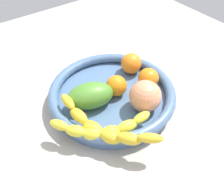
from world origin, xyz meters
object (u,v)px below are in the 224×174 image
(peach_blush, at_px, (145,96))
(mango_green, at_px, (90,96))
(orange_mid_left, at_px, (131,64))
(banana_draped_left, at_px, (102,129))
(orange_mid_right, at_px, (148,78))
(banana_draped_right, at_px, (103,127))
(fruit_bowl, at_px, (112,95))
(orange_front, at_px, (117,87))

(peach_blush, xyz_separation_m, mango_green, (-0.10, 0.09, -0.01))
(orange_mid_left, bearing_deg, banana_draped_left, -144.85)
(orange_mid_right, bearing_deg, banana_draped_right, -161.03)
(fruit_bowl, height_order, orange_mid_right, orange_mid_right)
(banana_draped_left, xyz_separation_m, orange_mid_right, (0.19, 0.06, 0.00))
(orange_mid_right, xyz_separation_m, peach_blush, (-0.06, -0.05, 0.01))
(banana_draped_left, xyz_separation_m, peach_blush, (0.13, 0.01, 0.01))
(fruit_bowl, distance_m, orange_mid_left, 0.12)
(peach_blush, bearing_deg, orange_mid_right, 41.79)
(banana_draped_left, bearing_deg, orange_mid_right, 18.31)
(orange_mid_right, bearing_deg, mango_green, 168.79)
(banana_draped_left, relative_size, orange_mid_right, 3.67)
(banana_draped_right, distance_m, peach_blush, 0.13)
(banana_draped_right, relative_size, peach_blush, 3.10)
(peach_blush, bearing_deg, fruit_bowl, 114.96)
(fruit_bowl, height_order, peach_blush, peach_blush)
(fruit_bowl, xyz_separation_m, banana_draped_left, (-0.10, -0.09, 0.02))
(peach_blush, bearing_deg, mango_green, 139.03)
(fruit_bowl, xyz_separation_m, banana_draped_right, (-0.09, -0.09, 0.03))
(banana_draped_left, bearing_deg, orange_front, 38.60)
(orange_mid_left, bearing_deg, orange_front, -149.53)
(banana_draped_left, xyz_separation_m, orange_front, (0.11, 0.09, 0.00))
(fruit_bowl, xyz_separation_m, orange_front, (0.01, -0.00, 0.02))
(orange_front, bearing_deg, banana_draped_left, -141.40)
(banana_draped_left, height_order, orange_mid_left, orange_mid_left)
(fruit_bowl, xyz_separation_m, mango_green, (-0.06, 0.01, 0.03))
(fruit_bowl, bearing_deg, banana_draped_left, -136.25)
(fruit_bowl, relative_size, peach_blush, 4.18)
(orange_mid_right, relative_size, peach_blush, 0.71)
(orange_front, distance_m, orange_mid_left, 0.10)
(orange_front, distance_m, peach_blush, 0.08)
(banana_draped_right, distance_m, orange_mid_left, 0.24)
(mango_green, bearing_deg, fruit_bowl, -4.64)
(mango_green, bearing_deg, orange_front, -6.74)
(orange_mid_left, height_order, peach_blush, peach_blush)
(orange_front, bearing_deg, mango_green, 173.26)
(mango_green, bearing_deg, peach_blush, -40.97)
(orange_mid_left, height_order, orange_mid_right, orange_mid_left)
(banana_draped_left, distance_m, banana_draped_right, 0.01)
(banana_draped_right, xyz_separation_m, mango_green, (0.03, 0.10, 0.00))
(orange_mid_right, relative_size, mango_green, 0.48)
(orange_front, xyz_separation_m, orange_mid_left, (0.09, 0.05, 0.00))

